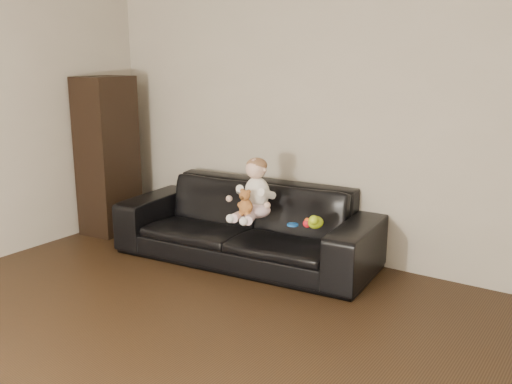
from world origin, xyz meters
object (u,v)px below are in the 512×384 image
Objects in this scene: baby at (255,192)px; teddy_bear at (245,203)px; sofa at (246,223)px; toy_blue_disc at (293,225)px; cabinet at (108,156)px; toy_rattle at (307,223)px; toy_green at (316,222)px.

baby is 2.36× the size of teddy_bear.
sofa is 0.57m from toy_blue_disc.
cabinet is at bearing 178.53° from toy_blue_disc.
cabinet is 1.84m from teddy_bear.
baby is 0.16m from teddy_bear.
baby is 0.53m from toy_rattle.
cabinet reaches higher than sofa.
teddy_bear is (0.18, -0.28, 0.27)m from sofa.
baby is 0.58m from toy_green.
toy_blue_disc is at bearing -170.01° from toy_green.
cabinet is 2.38m from toy_green.
toy_rattle is at bearing -15.27° from sofa.
toy_blue_disc is (2.18, -0.06, -0.33)m from cabinet.
toy_blue_disc is (-0.12, -0.01, -0.03)m from toy_rattle.
sofa reaches higher than toy_blue_disc.
teddy_bear is at bearing -102.36° from baby.
teddy_bear is (1.82, -0.20, -0.17)m from cabinet.
baby is at bearing -177.64° from toy_green.
toy_blue_disc is at bearing -17.67° from baby.
toy_green is at bearing 15.64° from toy_rattle.
teddy_bear reaches higher than toy_blue_disc.
baby is (1.81, -0.05, -0.12)m from cabinet.
baby reaches higher than teddy_bear.
sofa is 1.46× the size of cabinet.
teddy_bear is 0.42m from toy_blue_disc.
toy_blue_disc is at bearing 10.51° from teddy_bear.
toy_green is 0.07m from toy_rattle.
baby reaches higher than toy_rattle.
toy_blue_disc is (0.54, -0.13, 0.11)m from sofa.
teddy_bear reaches higher than sofa.
toy_green is 1.54× the size of toy_blue_disc.
toy_green is (2.36, -0.02, -0.29)m from cabinet.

